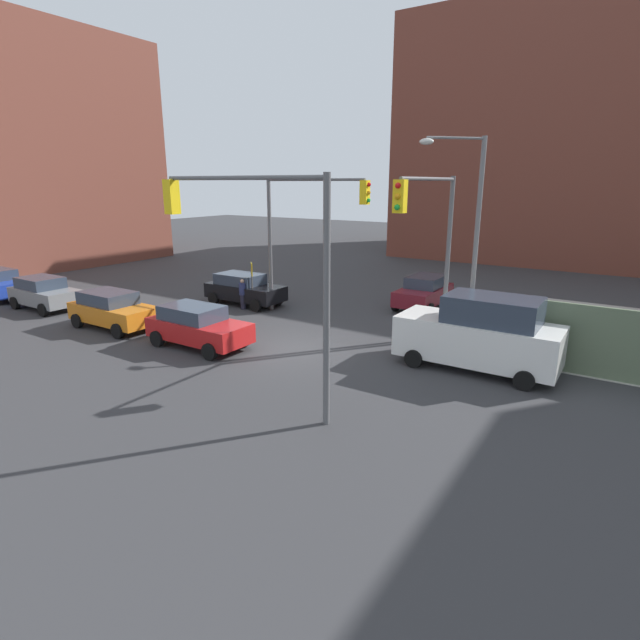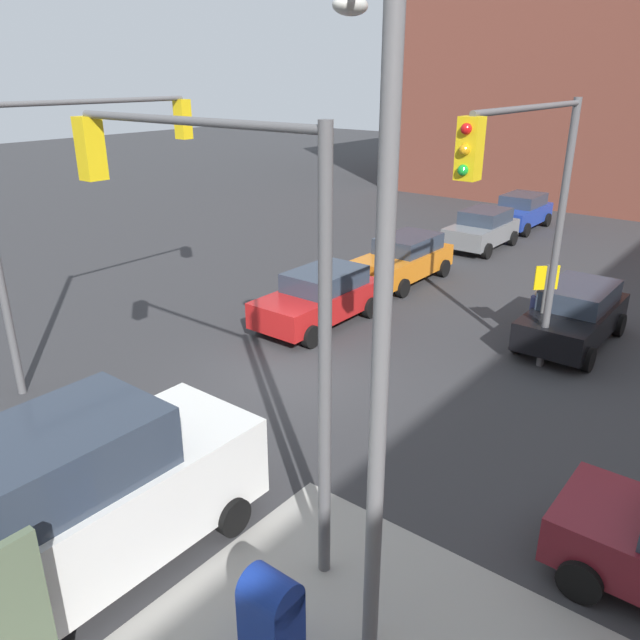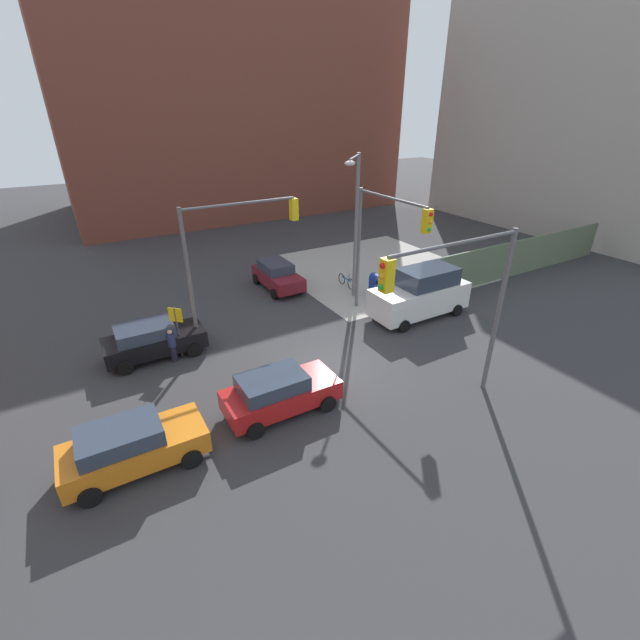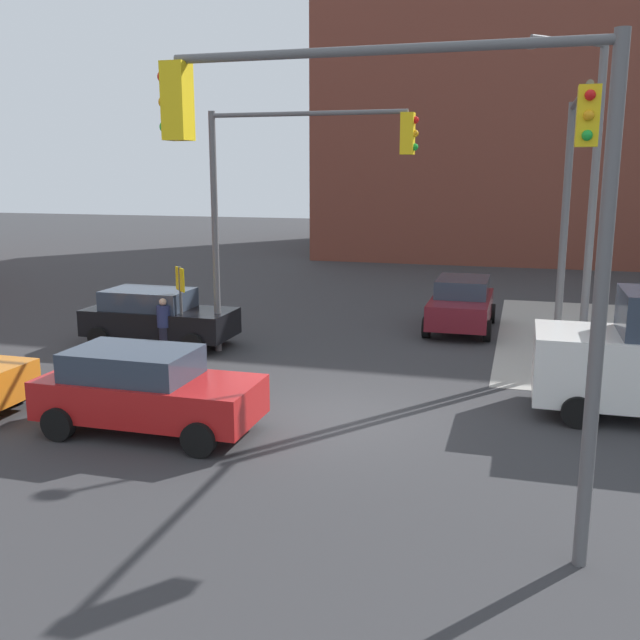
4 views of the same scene
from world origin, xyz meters
name	(u,v)px [view 3 (image 3 of 4)]	position (x,y,z in m)	size (l,w,h in m)	color
ground_plane	(330,365)	(0.00, 0.00, 0.00)	(120.00, 120.00, 0.00)	#333335
sidewalk_corner	(373,268)	(9.00, 9.00, 0.01)	(12.00, 12.00, 0.01)	#9E9B93
construction_fence	(519,258)	(16.53, 3.20, 1.20)	(17.05, 0.12, 2.40)	#56664C
building_warehouse_north	(225,111)	(8.03, 34.00, 9.56)	(32.00, 18.00, 19.12)	brown
building_loft_east	(620,105)	(36.00, 9.69, 10.18)	(20.00, 24.00, 20.36)	#ADA89E
smokestack	(389,129)	(26.41, 30.00, 7.57)	(1.80, 1.80, 15.15)	brown
traffic_signal_nw_corner	(233,244)	(-2.37, 4.50, 4.64)	(5.57, 0.36, 6.50)	#59595B
traffic_signal_se_corner	(461,292)	(2.28, -4.50, 4.65)	(5.79, 0.36, 6.50)	#59595B
traffic_signal_ne_corner	(383,234)	(4.50, 2.54, 4.61)	(0.36, 5.18, 6.50)	#59595B
street_lamp_corner	(355,218)	(4.94, 5.54, 4.70)	(2.07, 1.98, 8.00)	slate
warning_sign_two_way	(177,323)	(-5.40, 4.09, 1.64)	(0.48, 0.48, 2.40)	#4C4C4C
mailbox_blue	(376,285)	(6.20, 5.00, 0.76)	(0.56, 0.64, 1.43)	navy
coupe_orange	(132,446)	(-8.34, -1.92, 0.84)	(4.24, 2.02, 1.62)	orange
sedan_maroon	(277,275)	(1.81, 9.15, 0.84)	(2.02, 4.05, 1.62)	maroon
coupe_black	(153,340)	(-6.45, 4.64, 0.84)	(4.29, 2.02, 1.62)	black
sedan_red	(279,392)	(-3.24, -1.72, 0.84)	(4.22, 2.02, 1.62)	#B21919
van_white_delivery	(421,293)	(6.73, 1.80, 1.28)	(5.40, 2.32, 2.62)	white
pedestrian_crossing	(172,345)	(-5.80, 3.80, 0.80)	(0.36, 0.36, 1.55)	navy
bicycle_leaning_on_fence	(346,281)	(5.60, 7.20, 0.35)	(0.05, 1.75, 0.97)	black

